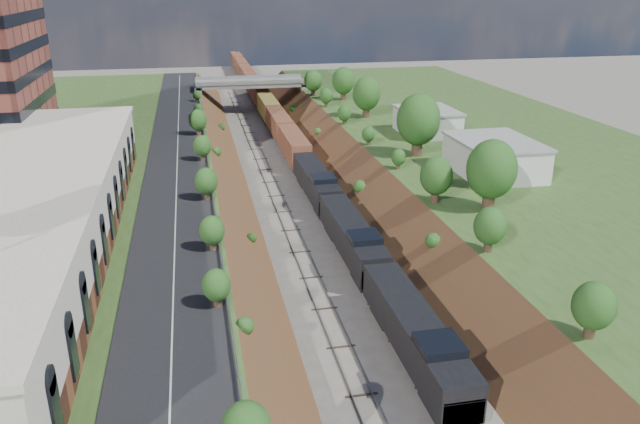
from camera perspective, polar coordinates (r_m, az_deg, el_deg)
platform_left at (r=83.74m, az=-24.83°, el=0.87°), size 44.00×180.00×5.00m
platform_right at (r=93.46m, az=18.42°, el=3.67°), size 44.00×180.00×5.00m
embankment_left at (r=82.17m, az=-9.54°, el=0.35°), size 10.00×180.00×10.00m
embankment_right at (r=85.59m, az=5.31°, el=1.39°), size 10.00×180.00×10.00m
rail_left_track at (r=82.77m, az=-3.74°, el=0.82°), size 1.58×180.00×0.18m
rail_right_track at (r=83.59m, az=-0.21°, el=1.07°), size 1.58×180.00×0.18m
road at (r=80.60m, az=-12.95°, el=3.49°), size 8.00×180.00×0.10m
guardrail at (r=80.25m, az=-10.05°, el=4.00°), size 0.10×171.00×0.70m
commercial_building at (r=60.44m, az=-25.28°, el=-0.30°), size 14.30×62.30×7.00m
overpass at (r=141.72m, az=-6.36°, el=11.08°), size 24.50×8.30×7.40m
white_building_near at (r=81.05m, az=15.65°, el=4.78°), size 9.00×12.00×4.00m
white_building_far at (r=100.35m, az=9.76°, el=8.08°), size 8.00×10.00×3.60m
tree_right_large at (r=67.26m, az=15.42°, el=3.74°), size 5.25×5.25×7.61m
tree_left_crest at (r=42.74m, az=-8.59°, el=-9.07°), size 2.45×2.45×3.55m
freight_train at (r=132.05m, az=-4.72°, el=9.45°), size 3.09×190.48×4.61m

